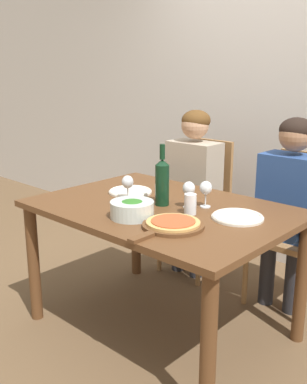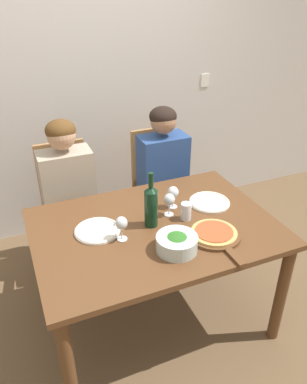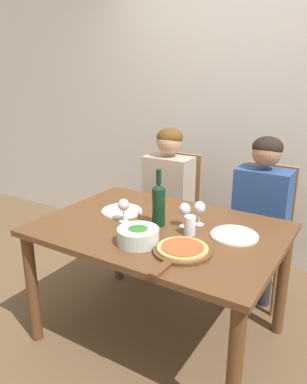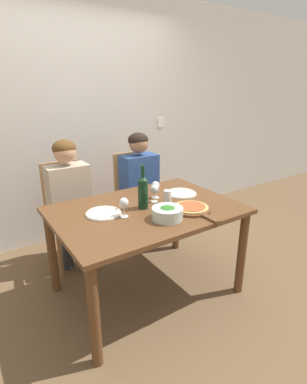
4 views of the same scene
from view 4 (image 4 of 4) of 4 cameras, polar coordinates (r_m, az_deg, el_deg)
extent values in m
plane|color=brown|center=(2.78, -1.25, -18.10)|extent=(40.00, 40.00, 0.00)
cube|color=silver|center=(3.49, -14.29, 13.28)|extent=(10.00, 0.05, 2.70)
cube|color=white|center=(3.99, 1.36, 13.11)|extent=(0.08, 0.01, 0.12)
cube|color=brown|center=(2.39, -1.39, -3.49)|extent=(1.44, 1.01, 0.04)
cylinder|color=brown|center=(2.00, -11.23, -22.28)|extent=(0.07, 0.07, 0.74)
cylinder|color=brown|center=(2.67, 16.45, -11.12)|extent=(0.07, 0.07, 0.74)
cylinder|color=brown|center=(2.71, -18.77, -10.86)|extent=(0.07, 0.07, 0.74)
cylinder|color=brown|center=(3.23, 4.37, -4.71)|extent=(0.07, 0.07, 0.74)
cube|color=#9E7042|center=(3.04, -15.45, -5.24)|extent=(0.42, 0.42, 0.04)
cube|color=#9E7042|center=(3.11, -17.08, 0.82)|extent=(0.38, 0.03, 0.53)
cylinder|color=#9E7042|center=(2.94, -17.36, -11.61)|extent=(0.04, 0.04, 0.44)
cylinder|color=#9E7042|center=(3.04, -10.43, -9.87)|extent=(0.04, 0.04, 0.44)
cylinder|color=#9E7042|center=(3.26, -19.35, -8.55)|extent=(0.04, 0.04, 0.44)
cylinder|color=#9E7042|center=(3.35, -13.06, -7.10)|extent=(0.04, 0.04, 0.44)
cube|color=#9E7042|center=(3.32, -2.83, -2.32)|extent=(0.42, 0.42, 0.04)
cube|color=#9E7042|center=(3.39, -4.61, 3.17)|extent=(0.38, 0.03, 0.53)
cylinder|color=#9E7042|center=(3.19, -3.94, -8.09)|extent=(0.04, 0.04, 0.44)
cylinder|color=#9E7042|center=(3.37, 1.71, -6.44)|extent=(0.04, 0.04, 0.44)
cylinder|color=#9E7042|center=(3.49, -7.07, -5.63)|extent=(0.04, 0.04, 0.44)
cylinder|color=#9E7042|center=(3.66, -1.74, -4.27)|extent=(0.04, 0.04, 0.44)
cylinder|color=#28282D|center=(3.04, -16.20, -9.93)|extent=(0.10, 0.10, 0.48)
cylinder|color=#28282D|center=(3.09, -13.00, -9.15)|extent=(0.10, 0.10, 0.48)
cube|color=tan|center=(2.91, -15.83, -0.23)|extent=(0.38, 0.22, 0.54)
cylinder|color=tan|center=(2.70, -17.90, -5.47)|extent=(0.07, 0.31, 0.14)
cylinder|color=tan|center=(2.81, -10.09, -3.72)|extent=(0.07, 0.31, 0.14)
sphere|color=tan|center=(2.81, -16.56, 7.28)|extent=(0.20, 0.20, 0.20)
ellipsoid|color=#563819|center=(2.81, -16.69, 8.01)|extent=(0.21, 0.21, 0.15)
cylinder|color=#28282D|center=(3.31, -3.39, -6.63)|extent=(0.10, 0.10, 0.48)
cylinder|color=#28282D|center=(3.39, -0.76, -5.90)|extent=(0.10, 0.10, 0.48)
cube|color=navy|center=(3.21, -2.73, 2.34)|extent=(0.38, 0.22, 0.54)
cylinder|color=navy|center=(2.96, -3.55, -2.21)|extent=(0.07, 0.31, 0.14)
cylinder|color=navy|center=(3.17, 2.70, -0.72)|extent=(0.07, 0.31, 0.14)
sphere|color=#9E7051|center=(3.12, -2.85, 9.21)|extent=(0.20, 0.20, 0.20)
ellipsoid|color=black|center=(3.12, -2.95, 9.87)|extent=(0.21, 0.21, 0.15)
cylinder|color=black|center=(2.35, -2.01, -0.42)|extent=(0.08, 0.08, 0.23)
cone|color=black|center=(2.31, -2.04, 2.68)|extent=(0.08, 0.08, 0.03)
cylinder|color=black|center=(2.29, -2.06, 4.09)|extent=(0.03, 0.03, 0.09)
cylinder|color=silver|center=(2.18, 2.66, -4.09)|extent=(0.23, 0.23, 0.09)
ellipsoid|color=#2D6B23|center=(2.18, 2.66, -3.99)|extent=(0.19, 0.19, 0.10)
cylinder|color=silver|center=(2.30, -9.50, -4.09)|extent=(0.27, 0.27, 0.01)
torus|color=silver|center=(2.30, -9.51, -3.95)|extent=(0.26, 0.26, 0.02)
cylinder|color=silver|center=(2.69, 5.30, -0.31)|extent=(0.27, 0.27, 0.01)
torus|color=silver|center=(2.69, 5.31, -0.19)|extent=(0.26, 0.26, 0.02)
cylinder|color=brown|center=(2.36, 7.19, -3.21)|extent=(0.31, 0.31, 0.02)
cube|color=brown|center=(2.21, 10.95, -5.04)|extent=(0.04, 0.14, 0.02)
cylinder|color=tan|center=(2.36, 7.21, -2.88)|extent=(0.27, 0.27, 0.01)
cylinder|color=#AD4C28|center=(2.35, 7.22, -2.70)|extent=(0.22, 0.22, 0.01)
cylinder|color=silver|center=(2.24, -5.57, -4.67)|extent=(0.06, 0.06, 0.01)
cylinder|color=silver|center=(2.22, -5.61, -3.71)|extent=(0.01, 0.01, 0.07)
ellipsoid|color=silver|center=(2.20, -5.67, -2.06)|extent=(0.07, 0.07, 0.08)
ellipsoid|color=maroon|center=(2.20, -5.65, -2.36)|extent=(0.06, 0.06, 0.03)
cylinder|color=silver|center=(2.60, 0.38, -1.07)|extent=(0.06, 0.06, 0.01)
cylinder|color=silver|center=(2.58, 0.39, -0.23)|extent=(0.01, 0.01, 0.07)
ellipsoid|color=silver|center=(2.56, 0.39, 1.22)|extent=(0.07, 0.07, 0.08)
ellipsoid|color=maroon|center=(2.56, 0.39, 0.96)|extent=(0.06, 0.06, 0.03)
cylinder|color=silver|center=(2.51, 0.16, -1.84)|extent=(0.06, 0.06, 0.01)
cylinder|color=silver|center=(2.49, 0.16, -0.97)|extent=(0.01, 0.01, 0.07)
ellipsoid|color=silver|center=(2.47, 0.16, 0.53)|extent=(0.07, 0.07, 0.08)
ellipsoid|color=maroon|center=(2.47, 0.16, 0.26)|extent=(0.06, 0.06, 0.03)
cylinder|color=silver|center=(2.47, 2.70, -0.93)|extent=(0.07, 0.07, 0.11)
camera|label=1|loc=(2.79, 56.05, 7.60)|focal=42.00mm
camera|label=2|loc=(0.60, 50.93, 52.90)|focal=35.00mm
camera|label=3|loc=(2.23, 55.91, 10.74)|focal=35.00mm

